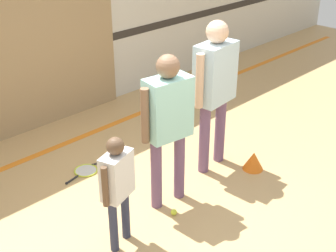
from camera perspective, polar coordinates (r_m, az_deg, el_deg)
ground_plane at (r=5.14m, az=0.40°, el=-9.92°), size 16.00×16.00×0.00m
wall_back at (r=6.55m, az=-17.53°, el=12.64°), size 16.00×0.07×3.20m
wall_panel at (r=6.56m, az=-18.30°, el=7.18°), size 3.32×0.05×2.02m
floor_stripe at (r=6.49m, az=-12.34°, el=-2.05°), size 14.40×0.10×0.01m
person_instructor at (r=4.71m, az=0.00°, el=1.25°), size 0.64×0.32×1.69m
person_student_left at (r=4.29m, az=-6.20°, el=-6.67°), size 0.42×0.27×1.17m
person_student_right at (r=5.38m, az=5.74°, el=5.53°), size 0.69×0.33×1.82m
racket_spare_on_floor at (r=6.05m, az=-6.35°, el=-3.74°), size 0.54×0.35×0.03m
racket_second_spare at (r=5.81m, az=-10.09°, el=-5.44°), size 0.52×0.35×0.03m
tennis_ball_near_instructor at (r=5.02m, az=0.72°, el=-10.46°), size 0.07×0.07×0.07m
tennis_ball_by_spare_racket at (r=6.23m, az=-5.84°, el=-2.51°), size 0.07×0.07×0.07m
training_cone at (r=5.82m, az=10.37°, el=-4.19°), size 0.25×0.25×0.23m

